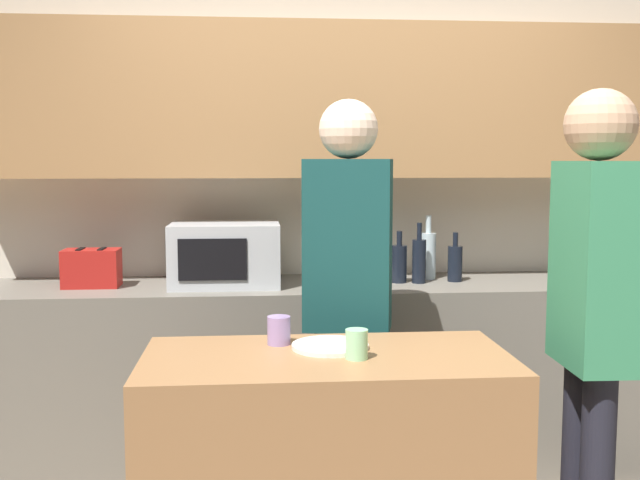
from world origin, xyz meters
name	(u,v)px	position (x,y,z in m)	size (l,w,h in m)	color
back_wall	(339,160)	(0.00, 1.66, 1.54)	(6.40, 0.40, 2.70)	beige
back_counter	(345,376)	(0.00, 1.39, 0.47)	(3.60, 0.62, 0.93)	#6B665B
microwave	(225,254)	(-0.58, 1.39, 1.08)	(0.52, 0.39, 0.30)	#B7BABC
toaster	(92,268)	(-1.21, 1.39, 1.02)	(0.26, 0.16, 0.18)	#B21E19
potted_plant	(613,241)	(1.36, 1.39, 1.13)	(0.14, 0.14, 0.40)	#333D4C
bottle_0	(399,263)	(0.27, 1.39, 1.03)	(0.08, 0.08, 0.26)	black
bottle_1	(419,260)	(0.36, 1.37, 1.05)	(0.07, 0.07, 0.30)	black
bottle_2	(428,255)	(0.44, 1.49, 1.06)	(0.08, 0.08, 0.32)	silver
bottle_3	(455,263)	(0.55, 1.40, 1.03)	(0.07, 0.07, 0.25)	black
plate_on_island	(330,346)	(-0.19, 0.24, 0.91)	(0.26, 0.26, 0.01)	white
cup_0	(279,330)	(-0.36, 0.31, 0.95)	(0.08, 0.08, 0.10)	#9B7FB7
cup_1	(357,344)	(-0.12, 0.10, 0.95)	(0.07, 0.07, 0.10)	#A0E5A8
person_left	(593,305)	(0.67, 0.13, 1.06)	(0.23, 0.35, 1.76)	black
person_center	(348,278)	(-0.07, 0.72, 1.07)	(0.38, 0.27, 1.77)	black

